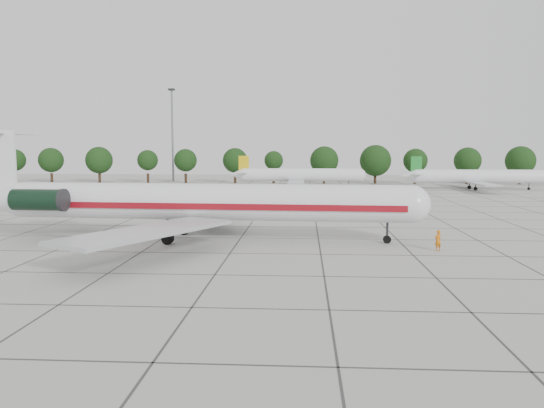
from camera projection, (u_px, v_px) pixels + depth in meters
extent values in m
plane|color=#ABABA4|center=(241.00, 238.00, 54.71)|extent=(260.00, 260.00, 0.00)
cube|color=#383838|center=(254.00, 219.00, 69.60)|extent=(170.00, 170.00, 0.02)
cylinder|color=silver|center=(208.00, 202.00, 53.21)|extent=(40.09, 5.78, 3.66)
sphere|color=silver|center=(411.00, 204.00, 50.96)|extent=(3.66, 3.66, 3.66)
cube|color=maroon|center=(212.00, 203.00, 55.08)|extent=(38.79, 2.13, 0.61)
cube|color=maroon|center=(204.00, 206.00, 51.41)|extent=(38.79, 2.13, 0.61)
cube|color=#B7BABC|center=(205.00, 206.00, 63.56)|extent=(10.96, 17.35, 0.33)
cube|color=#B7BABC|center=(147.00, 231.00, 43.82)|extent=(12.33, 17.09, 0.33)
cube|color=black|center=(68.00, 195.00, 57.47)|extent=(2.51, 1.57, 0.28)
cylinder|color=black|center=(72.00, 194.00, 58.23)|extent=(5.43, 2.39, 2.11)
cube|color=black|center=(43.00, 199.00, 52.53)|extent=(2.51, 1.57, 0.28)
cylinder|color=black|center=(39.00, 200.00, 51.76)|extent=(5.43, 2.39, 2.11)
cube|color=silver|center=(0.00, 162.00, 55.31)|extent=(3.56, 0.50, 6.66)
cylinder|color=black|center=(387.00, 233.00, 51.51)|extent=(0.23, 0.23, 2.11)
cylinder|color=black|center=(387.00, 240.00, 51.58)|extent=(0.79, 0.35, 0.78)
cylinder|color=black|center=(184.00, 221.00, 56.70)|extent=(0.28, 0.28, 2.00)
cylinder|color=black|center=(184.00, 230.00, 56.79)|extent=(1.14, 0.72, 1.11)
cylinder|color=black|center=(168.00, 230.00, 51.00)|extent=(0.28, 0.28, 2.00)
cylinder|color=black|center=(168.00, 239.00, 51.09)|extent=(1.14, 0.72, 1.11)
imported|color=orange|center=(438.00, 240.00, 47.81)|extent=(0.83, 0.74, 1.91)
cylinder|color=silver|center=(301.00, 175.00, 123.97)|extent=(27.20, 3.00, 3.00)
cube|color=#B7BABC|center=(297.00, 180.00, 124.15)|extent=(3.50, 27.20, 0.25)
cube|color=gold|center=(244.00, 164.00, 124.50)|extent=(2.40, 0.25, 3.60)
cylinder|color=black|center=(297.00, 185.00, 126.48)|extent=(0.80, 0.45, 0.80)
cylinder|color=black|center=(296.00, 186.00, 122.12)|extent=(0.80, 0.45, 0.80)
cylinder|color=silver|center=(477.00, 176.00, 117.36)|extent=(27.20, 3.00, 3.00)
cube|color=#B7BABC|center=(473.00, 182.00, 117.54)|extent=(3.50, 27.20, 0.25)
cube|color=#1B7C28|center=(416.00, 164.00, 117.89)|extent=(2.40, 0.25, 3.60)
cylinder|color=black|center=(469.00, 187.00, 119.88)|extent=(0.80, 0.45, 0.80)
cylinder|color=black|center=(476.00, 189.00, 115.51)|extent=(0.80, 0.45, 0.80)
cylinder|color=#332114|center=(15.00, 178.00, 143.28)|extent=(0.70, 0.70, 2.50)
sphere|color=black|center=(14.00, 160.00, 142.78)|extent=(5.94, 5.94, 5.94)
cylinder|color=#332114|center=(52.00, 178.00, 142.67)|extent=(0.70, 0.70, 2.50)
sphere|color=black|center=(51.00, 160.00, 142.16)|extent=(6.57, 6.57, 6.57)
cylinder|color=#332114|center=(100.00, 178.00, 141.87)|extent=(0.70, 0.70, 2.50)
sphere|color=black|center=(99.00, 160.00, 141.37)|extent=(7.15, 7.15, 7.15)
cylinder|color=#332114|center=(148.00, 178.00, 141.07)|extent=(0.70, 0.70, 2.50)
sphere|color=black|center=(148.00, 160.00, 140.57)|extent=(5.43, 5.43, 5.43)
cylinder|color=#332114|center=(186.00, 178.00, 140.45)|extent=(0.70, 0.70, 2.50)
sphere|color=black|center=(185.00, 160.00, 139.95)|extent=(5.99, 5.99, 5.99)
cylinder|color=#332114|center=(235.00, 178.00, 139.66)|extent=(0.70, 0.70, 2.50)
sphere|color=black|center=(235.00, 160.00, 139.15)|extent=(6.50, 6.50, 6.50)
cylinder|color=#332114|center=(274.00, 179.00, 139.04)|extent=(0.70, 0.70, 2.50)
sphere|color=black|center=(274.00, 160.00, 138.54)|extent=(4.93, 4.93, 4.93)
cylinder|color=#332114|center=(324.00, 179.00, 138.24)|extent=(0.70, 0.70, 2.50)
sphere|color=black|center=(324.00, 160.00, 137.74)|extent=(7.40, 7.40, 7.40)
cylinder|color=#332114|center=(375.00, 179.00, 137.44)|extent=(0.70, 0.70, 2.50)
sphere|color=black|center=(375.00, 161.00, 136.94)|extent=(8.08, 8.08, 8.08)
cylinder|color=#332114|center=(415.00, 179.00, 136.83)|extent=(0.70, 0.70, 2.50)
sphere|color=black|center=(415.00, 161.00, 136.33)|extent=(6.17, 6.17, 6.17)
cylinder|color=#332114|center=(467.00, 179.00, 136.03)|extent=(0.70, 0.70, 2.50)
sphere|color=black|center=(468.00, 161.00, 135.53)|extent=(6.82, 6.82, 6.82)
cylinder|color=#332114|center=(519.00, 179.00, 135.23)|extent=(0.70, 0.70, 2.50)
sphere|color=black|center=(520.00, 161.00, 134.73)|extent=(7.44, 7.44, 7.44)
cylinder|color=slate|center=(172.00, 136.00, 146.52)|extent=(0.56, 0.56, 25.00)
cube|color=black|center=(172.00, 89.00, 145.18)|extent=(1.60, 1.60, 0.50)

